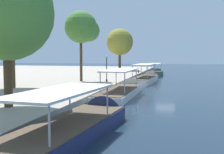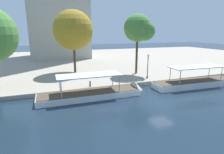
% 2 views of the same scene
% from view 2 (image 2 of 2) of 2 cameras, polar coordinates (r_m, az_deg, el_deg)
% --- Properties ---
extents(ground_plane, '(220.00, 220.00, 0.00)m').
position_cam_2_polar(ground_plane, '(22.33, 15.50, -7.72)').
color(ground_plane, '#192838').
extents(dock_promenade, '(120.00, 55.00, 0.58)m').
position_cam_2_polar(dock_promenade, '(53.13, -6.41, 5.41)').
color(dock_promenade, '#A39989').
rests_on(dock_promenade, ground_plane).
extents(tour_boat_1, '(13.97, 3.23, 4.23)m').
position_cam_2_polar(tour_boat_1, '(23.44, -4.15, -5.42)').
color(tour_boat_1, silver).
rests_on(tour_boat_1, ground_plane).
extents(tour_boat_2, '(14.77, 3.58, 4.12)m').
position_cam_2_polar(tour_boat_2, '(31.22, 26.11, -1.70)').
color(tour_boat_2, silver).
rests_on(tour_boat_2, ground_plane).
extents(mooring_bollard_1, '(0.22, 0.22, 0.81)m').
position_cam_2_polar(mooring_bollard_1, '(25.73, -6.92, -2.04)').
color(mooring_bollard_1, '#2D2D33').
rests_on(mooring_bollard_1, dock_promenade).
extents(lamp_post, '(0.37, 0.37, 4.01)m').
position_cam_2_polar(lamp_post, '(30.46, 11.22, 3.97)').
color(lamp_post, black).
rests_on(lamp_post, dock_promenade).
extents(tree_3, '(5.24, 5.04, 10.66)m').
position_cam_2_polar(tree_3, '(33.41, 8.85, 14.75)').
color(tree_3, '#4C3823').
rests_on(tree_3, dock_promenade).
extents(tree_4, '(7.25, 7.25, 11.51)m').
position_cam_2_polar(tree_4, '(35.14, -12.17, 14.13)').
color(tree_4, '#4C3823').
rests_on(tree_4, dock_promenade).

